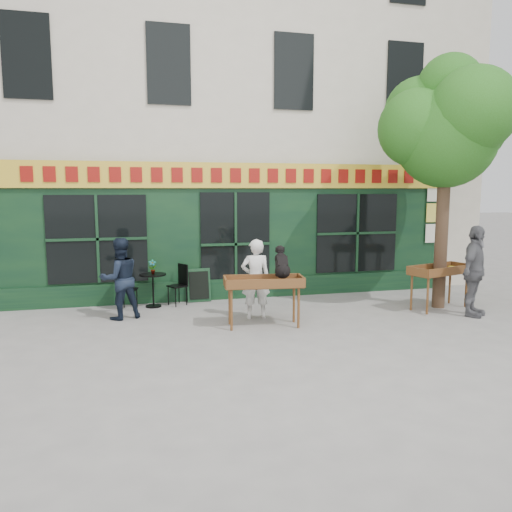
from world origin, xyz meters
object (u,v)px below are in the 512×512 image
object	(u,v)px
woman	(256,279)
bistro_table	(153,284)
man_right	(474,271)
book_cart_right	(440,273)
book_cart_center	(264,285)
dog	(282,261)
man_left	(120,279)

from	to	relation	value
woman	bistro_table	bearing A→B (deg)	-30.38
woman	man_right	xyz separation A→B (m)	(4.51, -0.94, 0.13)
book_cart_right	man_right	bearing A→B (deg)	-85.57
book_cart_center	woman	distance (m)	0.65
book_cart_center	man_right	world-z (taller)	man_right
dog	man_left	xyz separation A→B (m)	(-3.08, 1.33, -0.44)
man_left	woman	bearing A→B (deg)	147.47
man_right	bistro_table	world-z (taller)	man_right
book_cart_right	man_right	size ratio (longest dim) A/B	0.84
book_cart_right	man_right	distance (m)	0.82
man_left	dog	bearing A→B (deg)	137.11
book_cart_center	man_left	world-z (taller)	man_left
woman	man_right	bearing A→B (deg)	174.82
bistro_table	man_left	bearing A→B (deg)	-127.87
woman	bistro_table	world-z (taller)	woman
book_cart_center	man_right	distance (m)	4.52
dog	bistro_table	bearing A→B (deg)	143.49
woman	book_cart_right	bearing A→B (deg)	-175.99
book_cart_center	man_left	size ratio (longest dim) A/B	0.92
man_left	bistro_table	bearing A→B (deg)	-147.40
woman	man_right	world-z (taller)	man_right
dog	book_cart_right	bearing A→B (deg)	14.12
woman	bistro_table	size ratio (longest dim) A/B	2.18
book_cart_center	bistro_table	world-z (taller)	book_cart_center
man_left	book_cart_right	bearing A→B (deg)	153.70
book_cart_center	dog	xyz separation A→B (m)	(0.35, -0.05, 0.47)
dog	man_right	distance (m)	4.18
book_cart_center	bistro_table	bearing A→B (deg)	139.58
dog	woman	bearing A→B (deg)	123.21
book_cart_center	man_left	xyz separation A→B (m)	(-2.73, 1.28, 0.02)
dog	man_right	world-z (taller)	man_right
woman	book_cart_center	bearing A→B (deg)	96.65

